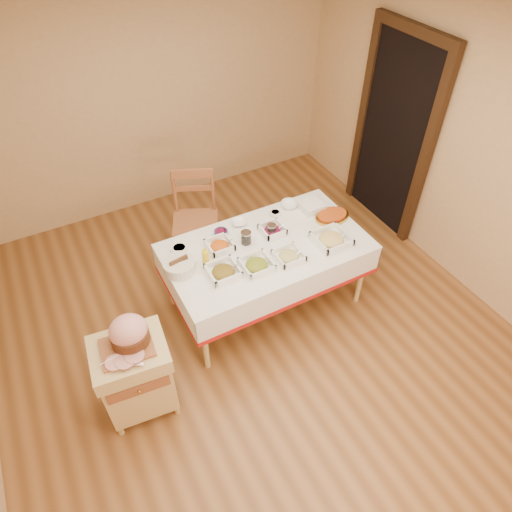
{
  "coord_description": "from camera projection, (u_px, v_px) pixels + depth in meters",
  "views": [
    {
      "loc": [
        -1.22,
        -2.33,
        3.51
      ],
      "look_at": [
        0.14,
        0.2,
        0.79
      ],
      "focal_mm": 32.0,
      "sensor_mm": 36.0,
      "label": 1
    }
  ],
  "objects": [
    {
      "name": "brass_platter",
      "position": [
        332.0,
        216.0,
        4.38
      ],
      "size": [
        0.35,
        0.25,
        0.05
      ],
      "color": "#B78733",
      "rests_on": "dining_table"
    },
    {
      "name": "bowl_white_imported",
      "position": [
        239.0,
        223.0,
        4.31
      ],
      "size": [
        0.17,
        0.17,
        0.03
      ],
      "primitive_type": "imported",
      "rotation": [
        0.0,
        0.0,
        -0.23
      ],
      "color": "white",
      "rests_on": "dining_table"
    },
    {
      "name": "small_bowl_right",
      "position": [
        275.0,
        213.0,
        4.39
      ],
      "size": [
        0.1,
        0.1,
        0.05
      ],
      "color": "white",
      "rests_on": "dining_table"
    },
    {
      "name": "doorway",
      "position": [
        394.0,
        132.0,
        4.89
      ],
      "size": [
        0.09,
        1.1,
        2.2
      ],
      "color": "black",
      "rests_on": "ground"
    },
    {
      "name": "small_bowl_left",
      "position": [
        180.0,
        249.0,
        4.01
      ],
      "size": [
        0.13,
        0.13,
        0.06
      ],
      "color": "white",
      "rests_on": "dining_table"
    },
    {
      "name": "dining_chair",
      "position": [
        196.0,
        218.0,
        4.75
      ],
      "size": [
        0.6,
        0.59,
        1.03
      ],
      "color": "#9B5833",
      "rests_on": "ground"
    },
    {
      "name": "bowl_small_imported",
      "position": [
        289.0,
        205.0,
        4.5
      ],
      "size": [
        0.19,
        0.19,
        0.05
      ],
      "primitive_type": "imported",
      "rotation": [
        0.0,
        0.0,
        -0.18
      ],
      "color": "white",
      "rests_on": "dining_table"
    },
    {
      "name": "serving_dish_f",
      "position": [
        272.0,
        230.0,
        4.21
      ],
      "size": [
        0.22,
        0.21,
        0.1
      ],
      "color": "white",
      "rests_on": "dining_table"
    },
    {
      "name": "preserve_jar_right",
      "position": [
        272.0,
        230.0,
        4.18
      ],
      "size": [
        0.08,
        0.08,
        0.11
      ],
      "color": "silver",
      "rests_on": "dining_table"
    },
    {
      "name": "ham_on_board",
      "position": [
        128.0,
        334.0,
        3.23
      ],
      "size": [
        0.39,
        0.37,
        0.26
      ],
      "color": "#9B5833",
      "rests_on": "butcher_cart"
    },
    {
      "name": "serving_dish_e",
      "position": [
        220.0,
        246.0,
        4.05
      ],
      "size": [
        0.23,
        0.22,
        0.11
      ],
      "color": "white",
      "rests_on": "dining_table"
    },
    {
      "name": "dining_table",
      "position": [
        266.0,
        259.0,
        4.21
      ],
      "size": [
        1.82,
        1.02,
        0.76
      ],
      "color": "#DCBD79",
      "rests_on": "ground"
    },
    {
      "name": "preserve_jar_left",
      "position": [
        246.0,
        238.0,
        4.09
      ],
      "size": [
        0.1,
        0.1,
        0.12
      ],
      "color": "silver",
      "rests_on": "dining_table"
    },
    {
      "name": "mustard_bottle",
      "position": [
        206.0,
        257.0,
        3.87
      ],
      "size": [
        0.06,
        0.06,
        0.18
      ],
      "color": "yellow",
      "rests_on": "dining_table"
    },
    {
      "name": "room_shell",
      "position": [
        252.0,
        229.0,
        3.43
      ],
      "size": [
        5.0,
        5.0,
        5.0
      ],
      "color": "brown",
      "rests_on": "ground"
    },
    {
      "name": "serving_dish_b",
      "position": [
        257.0,
        265.0,
        3.87
      ],
      "size": [
        0.25,
        0.25,
        0.1
      ],
      "color": "white",
      "rests_on": "dining_table"
    },
    {
      "name": "plate_stack",
      "position": [
        311.0,
        206.0,
        4.46
      ],
      "size": [
        0.21,
        0.21,
        0.08
      ],
      "color": "white",
      "rests_on": "dining_table"
    },
    {
      "name": "butcher_cart",
      "position": [
        136.0,
        374.0,
        3.5
      ],
      "size": [
        0.59,
        0.51,
        0.78
      ],
      "color": "#DCBD79",
      "rests_on": "ground"
    },
    {
      "name": "small_bowl_mid",
      "position": [
        221.0,
        233.0,
        4.18
      ],
      "size": [
        0.13,
        0.13,
        0.05
      ],
      "color": "navy",
      "rests_on": "dining_table"
    },
    {
      "name": "serving_dish_c",
      "position": [
        289.0,
        256.0,
        3.96
      ],
      "size": [
        0.23,
        0.23,
        0.09
      ],
      "color": "white",
      "rests_on": "dining_table"
    },
    {
      "name": "bread_basket",
      "position": [
        179.0,
        266.0,
        3.84
      ],
      "size": [
        0.28,
        0.28,
        0.12
      ],
      "color": "silver",
      "rests_on": "dining_table"
    },
    {
      "name": "serving_dish_a",
      "position": [
        223.0,
        272.0,
        3.81
      ],
      "size": [
        0.26,
        0.26,
        0.11
      ],
      "color": "white",
      "rests_on": "dining_table"
    },
    {
      "name": "serving_dish_d",
      "position": [
        331.0,
        239.0,
        4.11
      ],
      "size": [
        0.3,
        0.3,
        0.11
      ],
      "color": "white",
      "rests_on": "dining_table"
    }
  ]
}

